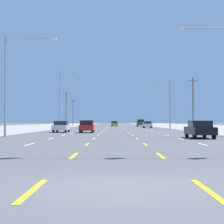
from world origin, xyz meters
The scene contains 17 objects.
ground_plane centered at (0.00, 66.00, 0.00)m, with size 572.00×572.00×0.00m, color #4C4C4F.
lane_markings centered at (0.00, 104.50, 0.01)m, with size 10.64×227.60×0.01m.
signal_span_wire centered at (0.01, 8.01, 5.97)m, with size 26.83×0.52×9.91m.
sedan_far_right_nearest centered at (7.01, 22.88, 0.76)m, with size 1.80×4.50×1.46m.
hatchback_inner_left_near centered at (-3.52, 38.24, 0.78)m, with size 1.72×3.90×1.54m.
sedan_far_left_mid centered at (-6.96, 39.79, 0.76)m, with size 1.80×4.50×1.46m.
sedan_far_right_midfar centered at (7.20, 73.52, 0.76)m, with size 1.80×4.50×1.46m.
suv_far_right_far centered at (7.13, 93.74, 1.03)m, with size 1.98×4.90×1.98m.
hatchback_center_turn_farther centered at (-0.17, 104.05, 0.78)m, with size 1.72×3.90×1.54m.
sedan_center_turn_farthest centered at (0.08, 113.12, 0.76)m, with size 1.80×4.50×1.46m.
streetlight_left_row_0 centered at (-9.61, 25.94, 5.52)m, with size 4.79×0.26×9.36m.
streetlight_right_row_0 centered at (9.70, 25.94, 5.95)m, with size 4.45×0.26×10.26m.
streetlight_left_row_1 centered at (-9.86, 59.93, 6.10)m, with size 3.48×0.26×10.78m.
streetlight_right_row_1 centered at (9.69, 59.93, 5.19)m, with size 4.18×0.26×8.86m.
utility_pole_right_row_1 centered at (15.36, 64.52, 5.19)m, with size 2.20×0.26×9.99m.
utility_pole_left_row_2 centered at (-13.95, 98.06, 5.13)m, with size 2.20×0.26×9.86m.
utility_pole_left_row_3 centered at (-14.76, 122.98, 4.86)m, with size 2.20×0.26×9.33m.
Camera 1 is at (-0.11, -7.91, 1.38)m, focal length 59.26 mm.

